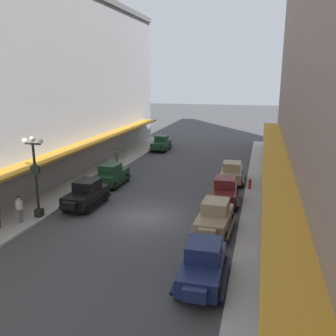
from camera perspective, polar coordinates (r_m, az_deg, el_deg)
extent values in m
plane|color=#424244|center=(23.32, -3.80, -7.82)|extent=(200.00, 200.00, 0.00)
cube|color=#B7B5AD|center=(26.52, -19.44, -5.69)|extent=(3.00, 60.00, 0.15)
cube|color=#B7B5AD|center=(22.23, 15.12, -9.24)|extent=(3.00, 60.00, 0.15)
cube|color=orange|center=(26.05, -21.06, 0.53)|extent=(1.80, 54.00, 0.16)
cube|color=orange|center=(21.28, 17.24, -2.08)|extent=(1.80, 54.00, 0.16)
cube|color=#591919|center=(25.79, 8.97, -4.02)|extent=(1.88, 3.98, 0.80)
cube|color=#591919|center=(25.81, 9.06, -2.27)|extent=(1.52, 1.77, 0.70)
cube|color=#8C9EA8|center=(25.81, 9.06, -2.27)|extent=(1.45, 1.73, 0.42)
cube|color=#591919|center=(23.76, 8.67, -5.49)|extent=(0.95, 0.40, 0.52)
cube|color=black|center=(25.87, 11.05, -4.81)|extent=(0.41, 3.52, 0.12)
cube|color=black|center=(25.95, 6.84, -4.58)|extent=(0.41, 3.52, 0.12)
cylinder|color=black|center=(24.61, 10.63, -5.99)|extent=(0.25, 0.69, 0.68)
cylinder|color=black|center=(24.68, 6.87, -5.78)|extent=(0.25, 0.69, 0.68)
cylinder|color=black|center=(27.19, 10.80, -4.03)|extent=(0.25, 0.69, 0.68)
cylinder|color=black|center=(27.26, 7.40, -3.84)|extent=(0.25, 0.69, 0.68)
cube|color=#19234C|center=(16.15, 5.55, -15.56)|extent=(1.77, 3.93, 0.80)
cube|color=#19234C|center=(16.01, 5.75, -12.79)|extent=(1.47, 1.72, 0.70)
cube|color=#8C9EA8|center=(16.01, 5.75, -12.79)|extent=(1.40, 1.69, 0.42)
cube|color=#19234C|center=(14.33, 4.23, -19.54)|extent=(0.94, 0.38, 0.52)
cube|color=black|center=(16.23, 8.99, -16.83)|extent=(0.30, 3.51, 0.12)
cube|color=black|center=(16.44, 2.11, -16.19)|extent=(0.30, 3.51, 0.12)
cylinder|color=black|center=(15.13, 7.92, -19.67)|extent=(0.23, 0.68, 0.68)
cylinder|color=black|center=(15.32, 1.56, -19.03)|extent=(0.23, 0.68, 0.68)
cylinder|color=black|center=(17.46, 8.91, -14.74)|extent=(0.23, 0.68, 0.68)
cylinder|color=black|center=(17.63, 3.51, -14.27)|extent=(0.23, 0.68, 0.68)
cube|color=#997F5B|center=(31.01, 10.12, -0.95)|extent=(1.87, 3.97, 0.80)
cube|color=#997F5B|center=(30.58, 10.16, 0.29)|extent=(1.52, 1.76, 0.70)
cube|color=#8C9EA8|center=(30.58, 10.16, 0.29)|extent=(1.44, 1.73, 0.42)
cube|color=#997F5B|center=(33.06, 10.28, 0.08)|extent=(0.95, 0.40, 0.52)
cube|color=#4C3F2D|center=(31.13, 8.35, -1.42)|extent=(0.40, 3.52, 0.12)
cube|color=#4C3F2D|center=(31.08, 11.85, -1.61)|extent=(0.40, 3.52, 0.12)
cylinder|color=black|center=(32.46, 8.77, -0.93)|extent=(0.25, 0.69, 0.68)
cylinder|color=black|center=(32.42, 11.62, -1.08)|extent=(0.25, 0.69, 0.68)
cylinder|color=black|center=(29.84, 8.43, -2.28)|extent=(0.25, 0.69, 0.68)
cylinder|color=black|center=(29.79, 11.53, -2.44)|extent=(0.25, 0.69, 0.68)
cube|color=#193D23|center=(30.16, -8.95, -1.33)|extent=(1.72, 3.91, 0.80)
cube|color=#193D23|center=(29.75, -9.20, -0.06)|extent=(1.45, 1.71, 0.70)
cube|color=#8C9EA8|center=(29.75, -9.20, -0.06)|extent=(1.38, 1.67, 0.42)
cube|color=#193D23|center=(32.03, -7.42, -0.26)|extent=(0.94, 0.36, 0.52)
cube|color=black|center=(30.63, -10.55, -1.77)|extent=(0.26, 3.51, 0.12)
cube|color=black|center=(29.88, -7.26, -2.05)|extent=(0.26, 3.51, 0.12)
cylinder|color=black|center=(31.79, -9.27, -1.28)|extent=(0.22, 0.68, 0.68)
cylinder|color=black|center=(31.17, -6.56, -1.50)|extent=(0.22, 0.68, 0.68)
cylinder|color=black|center=(29.42, -11.43, -2.65)|extent=(0.22, 0.68, 0.68)
cylinder|color=black|center=(28.76, -8.54, -2.92)|extent=(0.22, 0.68, 0.68)
cube|color=black|center=(25.51, -12.95, -4.43)|extent=(1.81, 3.95, 0.80)
cube|color=black|center=(25.49, -12.77, -2.66)|extent=(1.49, 1.74, 0.70)
cube|color=#8C9EA8|center=(25.49, -12.77, -2.66)|extent=(1.42, 1.71, 0.42)
cube|color=black|center=(23.77, -15.45, -5.85)|extent=(0.95, 0.39, 0.52)
cube|color=black|center=(25.17, -11.01, -5.35)|extent=(0.34, 3.52, 0.12)
cube|color=black|center=(26.07, -14.74, -4.87)|extent=(0.34, 3.52, 0.12)
cylinder|color=black|center=(24.14, -12.79, -6.50)|extent=(0.24, 0.69, 0.68)
cylinder|color=black|center=(24.94, -16.05, -6.04)|extent=(0.24, 0.69, 0.68)
cylinder|color=black|center=(26.41, -9.93, -4.54)|extent=(0.24, 0.69, 0.68)
cylinder|color=black|center=(27.14, -13.00, -4.18)|extent=(0.24, 0.69, 0.68)
cube|color=#997F5B|center=(21.09, 7.41, -8.19)|extent=(1.88, 3.97, 0.80)
cube|color=#997F5B|center=(21.05, 7.59, -6.05)|extent=(1.52, 1.77, 0.70)
cube|color=#8C9EA8|center=(21.05, 7.59, -6.05)|extent=(1.44, 1.73, 0.42)
cube|color=#997F5B|center=(19.15, 6.26, -10.40)|extent=(0.95, 0.40, 0.52)
cube|color=#4C3F2D|center=(21.09, 9.95, -9.23)|extent=(0.40, 3.52, 0.12)
cube|color=#4C3F2D|center=(21.38, 4.85, -8.73)|extent=(0.40, 3.52, 0.12)
cylinder|color=black|center=(19.91, 8.99, -10.92)|extent=(0.25, 0.69, 0.68)
cylinder|color=black|center=(20.17, 4.37, -10.44)|extent=(0.25, 0.69, 0.68)
cylinder|color=black|center=(22.39, 10.06, -8.04)|extent=(0.25, 0.69, 0.68)
cylinder|color=black|center=(22.62, 5.97, -7.65)|extent=(0.25, 0.69, 0.68)
cube|color=#193D23|center=(44.04, -1.11, 3.77)|extent=(1.79, 3.94, 0.80)
cube|color=#193D23|center=(44.15, -1.04, 4.78)|extent=(1.48, 1.73, 0.70)
cube|color=#8C9EA8|center=(44.15, -1.04, 4.78)|extent=(1.41, 1.70, 0.42)
cube|color=#193D23|center=(42.01, -1.84, 3.32)|extent=(0.94, 0.38, 0.52)
cube|color=black|center=(43.88, 0.09, 3.31)|extent=(0.32, 3.51, 0.12)
cube|color=black|center=(44.34, -2.30, 3.41)|extent=(0.32, 3.51, 0.12)
cylinder|color=black|center=(42.62, -0.52, 2.87)|extent=(0.24, 0.69, 0.68)
cylinder|color=black|center=(43.03, -2.61, 2.97)|extent=(0.24, 0.69, 0.68)
cylinder|color=black|center=(45.23, 0.31, 3.53)|extent=(0.24, 0.69, 0.68)
cylinder|color=black|center=(45.61, -1.67, 3.62)|extent=(0.24, 0.69, 0.68)
cube|color=black|center=(24.33, -19.87, -6.71)|extent=(0.44, 0.44, 0.50)
cylinder|color=black|center=(23.62, -20.34, -1.37)|extent=(0.16, 0.16, 4.20)
cube|color=black|center=(23.18, -20.79, 3.64)|extent=(1.10, 0.10, 0.10)
sphere|color=white|center=(23.47, -21.92, 4.10)|extent=(0.32, 0.32, 0.32)
sphere|color=white|center=(22.84, -19.70, 4.04)|extent=(0.32, 0.32, 0.32)
sphere|color=white|center=(23.13, -20.85, 4.32)|extent=(0.36, 0.36, 0.36)
cylinder|color=black|center=(23.50, -20.45, -0.20)|extent=(0.64, 0.18, 0.64)
cylinder|color=silver|center=(23.58, -20.31, -0.14)|extent=(0.56, 0.02, 0.56)
cylinder|color=#B21E19|center=(29.08, 12.93, -2.60)|extent=(0.24, 0.24, 0.70)
sphere|color=#B21E19|center=(28.98, 12.97, -1.90)|extent=(0.20, 0.20, 0.20)
cylinder|color=#2D2D33|center=(37.88, 15.35, 1.27)|extent=(0.24, 0.24, 0.85)
cube|color=#8C6647|center=(37.74, 15.42, 2.32)|extent=(0.36, 0.22, 0.56)
sphere|color=#9E7051|center=(37.66, 15.46, 2.91)|extent=(0.22, 0.22, 0.22)
cylinder|color=black|center=(37.64, 15.47, 3.09)|extent=(0.28, 0.28, 0.04)
cylinder|color=slate|center=(18.17, 17.31, -13.18)|extent=(0.24, 0.24, 0.85)
cube|color=white|center=(17.87, 17.48, -11.16)|extent=(0.36, 0.22, 0.56)
sphere|color=#9E7051|center=(17.71, 17.58, -9.99)|extent=(0.22, 0.22, 0.22)
cylinder|color=black|center=(17.66, 17.61, -9.64)|extent=(0.28, 0.28, 0.04)
cylinder|color=slate|center=(23.71, -22.49, -7.06)|extent=(0.24, 0.24, 0.85)
cube|color=white|center=(23.47, -22.65, -5.45)|extent=(0.36, 0.22, 0.56)
sphere|color=beige|center=(23.35, -22.74, -4.52)|extent=(0.22, 0.22, 0.22)
cylinder|color=black|center=(23.31, -22.77, -4.24)|extent=(0.28, 0.28, 0.04)
cylinder|color=slate|center=(36.01, -8.16, 0.98)|extent=(0.24, 0.24, 0.85)
cube|color=#4C724C|center=(35.85, -8.20, 2.08)|extent=(0.36, 0.22, 0.56)
sphere|color=beige|center=(35.77, -8.22, 2.70)|extent=(0.22, 0.22, 0.22)
cylinder|color=black|center=(35.75, -8.23, 2.89)|extent=(0.28, 0.28, 0.04)
cylinder|color=slate|center=(25.88, 17.43, -4.84)|extent=(0.24, 0.24, 0.85)
cube|color=white|center=(25.66, 17.54, -3.35)|extent=(0.36, 0.22, 0.56)
sphere|color=beige|center=(25.55, 17.61, -2.50)|extent=(0.22, 0.22, 0.22)
cylinder|color=black|center=(25.52, 17.63, -2.24)|extent=(0.28, 0.28, 0.04)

